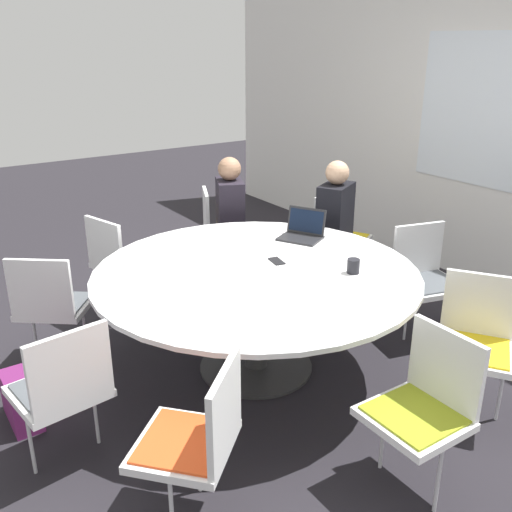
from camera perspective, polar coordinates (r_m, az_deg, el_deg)
The scene contains 18 objects.
ground_plane at distance 4.03m, azimuth -0.00°, elevation -11.05°, with size 16.00×16.00×0.00m, color black.
wall_back at distance 5.38m, azimuth 23.82°, elevation 10.83°, with size 8.00×0.07×2.70m.
conference_table at distance 3.74m, azimuth -0.00°, elevation -2.89°, with size 2.12×2.12×0.73m.
chair_0 at distance 5.24m, azimuth 8.04°, elevation 2.47°, with size 0.58×0.58×0.84m.
chair_1 at distance 5.33m, azimuth -3.59°, elevation 2.94°, with size 0.58×0.57×0.84m.
chair_2 at distance 4.68m, azimuth -13.53°, elevation -0.19°, with size 0.54×0.52×0.84m.
chair_3 at distance 4.05m, azimuth -19.82°, elevation -4.25°, with size 0.60×0.61×0.84m.
chair_4 at distance 3.11m, azimuth -18.75°, elevation -12.08°, with size 0.47×0.49×0.84m.
chair_5 at distance 2.65m, azimuth -5.84°, elevation -17.29°, with size 0.61×0.61×0.84m.
chair_6 at distance 2.95m, azimuth 16.52°, elevation -13.75°, with size 0.44×0.42×0.84m.
chair_7 at distance 3.63m, azimuth 21.09°, elevation -7.43°, with size 0.60×0.59×0.84m.
chair_8 at distance 4.45m, azimuth 16.61°, elevation -1.62°, with size 0.52×0.53×0.84m.
person_0 at distance 4.94m, azimuth 8.06°, elevation 3.73°, with size 0.36×0.42×1.19m.
person_1 at distance 5.05m, azimuth -2.43°, elevation 4.30°, with size 0.42×0.35×1.19m.
laptop at distance 4.31m, azimuth 4.69°, elevation 2.51°, with size 0.38×0.36×0.21m.
coffee_cup at distance 3.69m, azimuth 9.71°, elevation -1.00°, with size 0.08×0.08×0.09m.
cell_phone at distance 3.84m, azimuth 2.07°, elevation -0.51°, with size 0.15×0.10×0.01m.
handbag at distance 3.73m, azimuth -22.43°, elevation -13.21°, with size 0.36×0.16×0.28m.
Camera 1 is at (2.82, -1.93, 2.13)m, focal length 40.00 mm.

